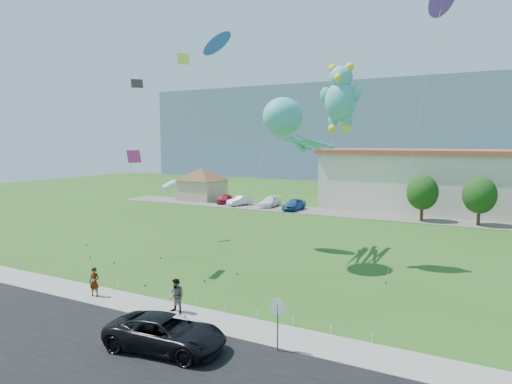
{
  "coord_description": "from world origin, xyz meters",
  "views": [
    {
      "loc": [
        17.8,
        -21.73,
        9.35
      ],
      "look_at": [
        1.88,
        8.0,
        5.57
      ],
      "focal_mm": 32.0,
      "sensor_mm": 36.0,
      "label": 1
    }
  ],
  "objects_px": {
    "pedestrian_right": "(177,296)",
    "teddy_bear_kite": "(341,96)",
    "pavilion": "(202,181)",
    "parked_car_red": "(225,199)",
    "parked_car_silver": "(240,201)",
    "parked_car_blue": "(294,204)",
    "parked_car_white": "(270,202)",
    "pedestrian_left": "(94,282)",
    "octopus_kite": "(289,126)",
    "suv": "(166,333)",
    "stop_sign": "(278,312)"
  },
  "relations": [
    {
      "from": "pavilion",
      "to": "pedestrian_left",
      "type": "height_order",
      "value": "pavilion"
    },
    {
      "from": "parked_car_blue",
      "to": "parked_car_silver",
      "type": "bearing_deg",
      "value": 177.63
    },
    {
      "from": "pedestrian_right",
      "to": "suv",
      "type": "bearing_deg",
      "value": -53.49
    },
    {
      "from": "parked_car_blue",
      "to": "octopus_kite",
      "type": "xyz_separation_m",
      "value": [
        9.91,
        -24.01,
        9.62
      ]
    },
    {
      "from": "parked_car_red",
      "to": "parked_car_blue",
      "type": "bearing_deg",
      "value": -22.95
    },
    {
      "from": "suv",
      "to": "teddy_bear_kite",
      "type": "relative_size",
      "value": 0.37
    },
    {
      "from": "pavilion",
      "to": "pedestrian_right",
      "type": "bearing_deg",
      "value": -56.69
    },
    {
      "from": "stop_sign",
      "to": "parked_car_white",
      "type": "xyz_separation_m",
      "value": [
        -20.3,
        40.11,
        -1.12
      ]
    },
    {
      "from": "pavilion",
      "to": "parked_car_silver",
      "type": "distance_m",
      "value": 9.49
    },
    {
      "from": "pavilion",
      "to": "pedestrian_right",
      "type": "xyz_separation_m",
      "value": [
        26.79,
        -40.77,
        -1.99
      ]
    },
    {
      "from": "parked_car_white",
      "to": "teddy_bear_kite",
      "type": "xyz_separation_m",
      "value": [
        17.89,
        -24.3,
        11.91
      ]
    },
    {
      "from": "suv",
      "to": "parked_car_blue",
      "type": "bearing_deg",
      "value": 7.88
    },
    {
      "from": "stop_sign",
      "to": "pavilion",
      "type": "bearing_deg",
      "value": 128.44
    },
    {
      "from": "suv",
      "to": "pedestrian_right",
      "type": "xyz_separation_m",
      "value": [
        -2.26,
        3.67,
        0.21
      ]
    },
    {
      "from": "pavilion",
      "to": "pedestrian_left",
      "type": "distance_m",
      "value": 46.0
    },
    {
      "from": "suv",
      "to": "pedestrian_right",
      "type": "distance_m",
      "value": 4.31
    },
    {
      "from": "pedestrian_left",
      "to": "pedestrian_right",
      "type": "height_order",
      "value": "pedestrian_right"
    },
    {
      "from": "stop_sign",
      "to": "pedestrian_left",
      "type": "distance_m",
      "value": 12.79
    },
    {
      "from": "pedestrian_right",
      "to": "parked_car_silver",
      "type": "distance_m",
      "value": 41.92
    },
    {
      "from": "stop_sign",
      "to": "parked_car_red",
      "type": "bearing_deg",
      "value": 124.79
    },
    {
      "from": "pavilion",
      "to": "parked_car_red",
      "type": "bearing_deg",
      "value": -21.01
    },
    {
      "from": "suv",
      "to": "parked_car_silver",
      "type": "distance_m",
      "value": 46.21
    },
    {
      "from": "pavilion",
      "to": "suv",
      "type": "bearing_deg",
      "value": -56.83
    },
    {
      "from": "pavilion",
      "to": "parked_car_blue",
      "type": "distance_m",
      "value": 18.04
    },
    {
      "from": "pavilion",
      "to": "parked_car_blue",
      "type": "height_order",
      "value": "pavilion"
    },
    {
      "from": "parked_car_red",
      "to": "parked_car_blue",
      "type": "height_order",
      "value": "parked_car_blue"
    },
    {
      "from": "teddy_bear_kite",
      "to": "parked_car_red",
      "type": "bearing_deg",
      "value": 136.37
    },
    {
      "from": "pedestrian_left",
      "to": "octopus_kite",
      "type": "distance_m",
      "value": 17.73
    },
    {
      "from": "pedestrian_right",
      "to": "parked_car_white",
      "type": "bearing_deg",
      "value": 114.27
    },
    {
      "from": "pavilion",
      "to": "parked_car_white",
      "type": "relative_size",
      "value": 1.94
    },
    {
      "from": "pedestrian_right",
      "to": "parked_car_red",
      "type": "relative_size",
      "value": 0.47
    },
    {
      "from": "pedestrian_right",
      "to": "octopus_kite",
      "type": "relative_size",
      "value": 0.14
    },
    {
      "from": "parked_car_blue",
      "to": "pedestrian_right",
      "type": "bearing_deg",
      "value": -74.38
    },
    {
      "from": "parked_car_blue",
      "to": "teddy_bear_kite",
      "type": "relative_size",
      "value": 0.31
    },
    {
      "from": "pavilion",
      "to": "teddy_bear_kite",
      "type": "bearing_deg",
      "value": -40.34
    },
    {
      "from": "teddy_bear_kite",
      "to": "stop_sign",
      "type": "bearing_deg",
      "value": -81.32
    },
    {
      "from": "octopus_kite",
      "to": "parked_car_white",
      "type": "bearing_deg",
      "value": 119.24
    },
    {
      "from": "pavilion",
      "to": "parked_car_red",
      "type": "relative_size",
      "value": 2.31
    },
    {
      "from": "parked_car_silver",
      "to": "parked_car_blue",
      "type": "height_order",
      "value": "parked_car_blue"
    },
    {
      "from": "pavilion",
      "to": "pedestrian_left",
      "type": "xyz_separation_m",
      "value": [
        20.8,
        -40.98,
        -2.05
      ]
    },
    {
      "from": "parked_car_silver",
      "to": "suv",
      "type": "bearing_deg",
      "value": -45.19
    },
    {
      "from": "parked_car_blue",
      "to": "octopus_kite",
      "type": "height_order",
      "value": "octopus_kite"
    },
    {
      "from": "pedestrian_left",
      "to": "parked_car_red",
      "type": "xyz_separation_m",
      "value": [
        -15.1,
        38.79,
        -0.23
      ]
    },
    {
      "from": "pavilion",
      "to": "parked_car_silver",
      "type": "bearing_deg",
      "value": -18.59
    },
    {
      "from": "parked_car_red",
      "to": "parked_car_white",
      "type": "bearing_deg",
      "value": -15.64
    },
    {
      "from": "pavilion",
      "to": "parked_car_red",
      "type": "distance_m",
      "value": 6.51
    },
    {
      "from": "pedestrian_right",
      "to": "teddy_bear_kite",
      "type": "distance_m",
      "value": 18.98
    },
    {
      "from": "suv",
      "to": "octopus_kite",
      "type": "height_order",
      "value": "octopus_kite"
    },
    {
      "from": "parked_car_silver",
      "to": "parked_car_white",
      "type": "distance_m",
      "value": 4.55
    },
    {
      "from": "suv",
      "to": "parked_car_red",
      "type": "height_order",
      "value": "suv"
    }
  ]
}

